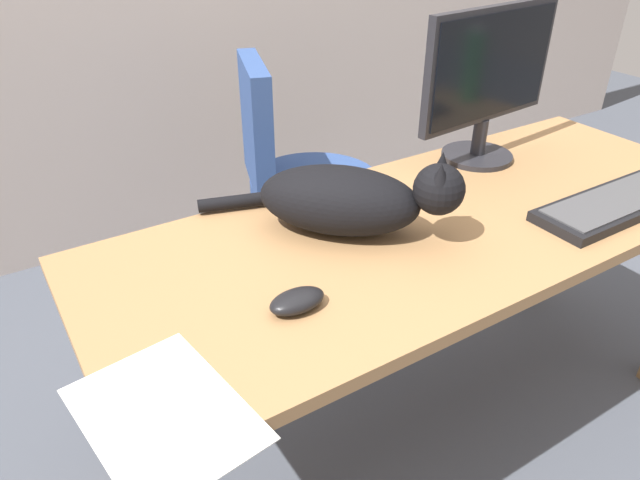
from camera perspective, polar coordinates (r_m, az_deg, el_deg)
The scene contains 8 objects.
ground_plane at distance 1.84m, azimuth 9.21°, elevation -17.33°, with size 8.00×8.00×0.00m, color #474C56.
desk at distance 1.45m, azimuth 11.20°, elevation -1.23°, with size 1.66×0.64×0.70m.
office_chair at distance 2.05m, azimuth -1.93°, elevation 2.90°, with size 0.50×0.48×0.92m.
monitor at distance 1.68m, azimuth 16.11°, elevation 14.79°, with size 0.48×0.20×0.42m.
keyboard at distance 1.57m, azimuth 26.76°, elevation 3.11°, with size 0.44×0.15×0.03m.
cat at distance 1.29m, azimuth 2.88°, elevation 4.06°, with size 0.45×0.46×0.20m.
computer_mouse at distance 1.08m, azimuth -2.25°, elevation -5.95°, with size 0.11×0.06×0.04m, color black.
paper_sheet at distance 0.93m, azimuth -14.99°, elevation -16.04°, with size 0.21×0.30×0.00m, color white.
Camera 1 is at (-0.88, -0.87, 1.37)m, focal length 32.80 mm.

